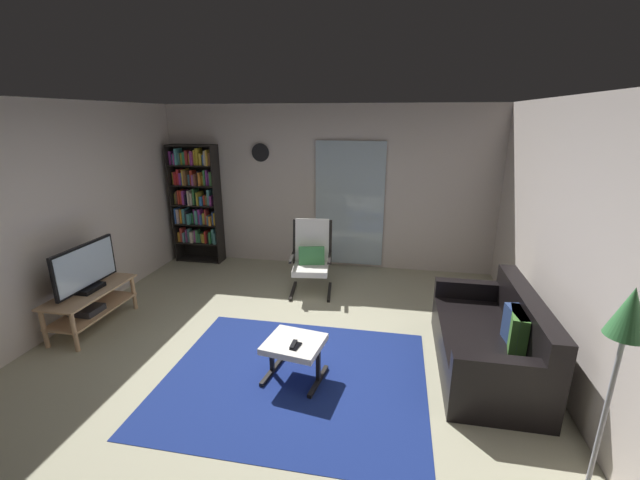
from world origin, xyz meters
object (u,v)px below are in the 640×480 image
object	(u,v)px
television	(86,269)
lounge_armchair	(312,255)
tv_stand	(91,303)
tv_remote	(293,344)
leather_sofa	(492,342)
ottoman	(294,348)
floor_lamp_by_sofa	(620,354)
bookshelf_near_tv	(196,200)
wall_clock	(261,152)
cell_phone	(296,346)

from	to	relation	value
television	lounge_armchair	distance (m)	2.79
tv_stand	tv_remote	bearing A→B (deg)	-12.58
leather_sofa	tv_remote	bearing A→B (deg)	-162.71
ottoman	floor_lamp_by_sofa	size ratio (longest dim) A/B	0.35
lounge_armchair	tv_remote	world-z (taller)	lounge_armchair
tv_remote	tv_stand	bearing A→B (deg)	168.58
bookshelf_near_tv	lounge_armchair	bearing A→B (deg)	-22.45
wall_clock	cell_phone	bearing A→B (deg)	-67.02
tv_remote	floor_lamp_by_sofa	xyz separation A→B (m)	(1.93, -1.25, 0.93)
tv_stand	tv_remote	size ratio (longest dim) A/B	7.73
lounge_armchair	ottoman	xyz separation A→B (m)	(0.26, -2.05, -0.20)
television	floor_lamp_by_sofa	xyz separation A→B (m)	(4.53, -1.85, 0.60)
cell_phone	floor_lamp_by_sofa	distance (m)	2.45
tv_stand	ottoman	size ratio (longest dim) A/B	1.89
lounge_armchair	floor_lamp_by_sofa	world-z (taller)	floor_lamp_by_sofa
bookshelf_near_tv	cell_phone	distance (m)	3.96
bookshelf_near_tv	television	bearing A→B (deg)	-93.83
ottoman	cell_phone	distance (m)	0.12
lounge_armchair	ottoman	world-z (taller)	lounge_armchair
tv_stand	cell_phone	size ratio (longest dim) A/B	7.95
television	tv_stand	bearing A→B (deg)	-98.55
leather_sofa	wall_clock	distance (m)	4.39
tv_remote	floor_lamp_by_sofa	size ratio (longest dim) A/B	0.09
television	tv_remote	bearing A→B (deg)	-12.90
tv_stand	lounge_armchair	xyz separation A→B (m)	(2.33, 1.54, 0.23)
wall_clock	leather_sofa	bearing A→B (deg)	-39.19
lounge_armchair	cell_phone	bearing A→B (deg)	-81.96
ottoman	cell_phone	xyz separation A→B (m)	(0.04, -0.09, 0.08)
floor_lamp_by_sofa	tv_stand	bearing A→B (deg)	157.97
cell_phone	tv_remote	bearing A→B (deg)	154.78
bookshelf_near_tv	cell_phone	size ratio (longest dim) A/B	14.10
leather_sofa	cell_phone	xyz separation A→B (m)	(-1.83, -0.60, 0.11)
floor_lamp_by_sofa	cell_phone	bearing A→B (deg)	147.06
leather_sofa	tv_remote	xyz separation A→B (m)	(-1.85, -0.58, 0.11)
bookshelf_near_tv	leather_sofa	size ratio (longest dim) A/B	1.15
lounge_armchair	tv_remote	size ratio (longest dim) A/B	7.10
television	ottoman	size ratio (longest dim) A/B	1.58
lounge_armchair	wall_clock	size ratio (longest dim) A/B	3.53
bookshelf_near_tv	tv_remote	size ratio (longest dim) A/B	13.70
bookshelf_near_tv	ottoman	xyz separation A→B (m)	(2.43, -2.94, -0.74)
tv_remote	wall_clock	size ratio (longest dim) A/B	0.50
tv_remote	television	bearing A→B (deg)	168.26
wall_clock	tv_stand	bearing A→B (deg)	-116.24
television	bookshelf_near_tv	world-z (taller)	bookshelf_near_tv
cell_phone	floor_lamp_by_sofa	world-z (taller)	floor_lamp_by_sofa
bookshelf_near_tv	cell_phone	world-z (taller)	bookshelf_near_tv
leather_sofa	wall_clock	size ratio (longest dim) A/B	5.91
tv_stand	wall_clock	bearing A→B (deg)	63.76
bookshelf_near_tv	ottoman	size ratio (longest dim) A/B	3.35
television	ottoman	bearing A→B (deg)	-11.45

